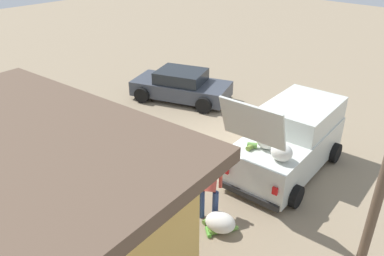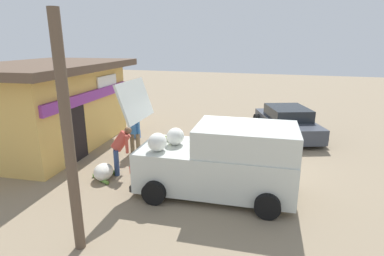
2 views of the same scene
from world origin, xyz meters
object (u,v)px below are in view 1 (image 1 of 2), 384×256
vendor_standing (154,165)px  storefront_bar (26,208)px  parked_sedan (181,86)px  customer_bending (210,186)px  delivery_van (290,140)px  unloaded_banana_pile (220,223)px  paint_bucket (91,177)px

vendor_standing → storefront_bar: bearing=92.6°
storefront_bar → parked_sedan: 9.59m
customer_bending → storefront_bar: bearing=68.9°
delivery_van → unloaded_banana_pile: size_ratio=4.98×
unloaded_banana_pile → paint_bucket: (3.96, 0.92, -0.06)m
parked_sedan → vendor_standing: size_ratio=2.71×
customer_bending → paint_bucket: (3.38, 1.21, -0.71)m
delivery_van → paint_bucket: delivery_van is taller
storefront_bar → customer_bending: bearing=-111.1°
storefront_bar → unloaded_banana_pile: 4.26m
customer_bending → unloaded_banana_pile: 0.91m
parked_sedan → vendor_standing: vendor_standing is taller
delivery_van → vendor_standing: delivery_van is taller
unloaded_banana_pile → paint_bucket: bearing=13.1°
parked_sedan → customer_bending: size_ratio=2.99×
vendor_standing → unloaded_banana_pile: bearing=-178.0°
paint_bucket → customer_bending: bearing=-160.3°
delivery_van → customer_bending: bearing=83.4°
parked_sedan → unloaded_banana_pile: (-6.17, 5.11, -0.37)m
parked_sedan → vendor_standing: bearing=127.6°
storefront_bar → unloaded_banana_pile: size_ratio=7.78×
parked_sedan → paint_bucket: size_ratio=13.33×
delivery_van → vendor_standing: size_ratio=2.81×
delivery_van → paint_bucket: (3.75, 4.42, -0.79)m
customer_bending → unloaded_banana_pile: bearing=153.3°
storefront_bar → parked_sedan: storefront_bar is taller
storefront_bar → unloaded_banana_pile: storefront_bar is taller
customer_bending → unloaded_banana_pile: size_ratio=1.61×
delivery_van → parked_sedan: delivery_van is taller
vendor_standing → paint_bucket: (1.78, 0.85, -0.75)m
storefront_bar → delivery_van: 7.23m
delivery_van → paint_bucket: bearing=49.7°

